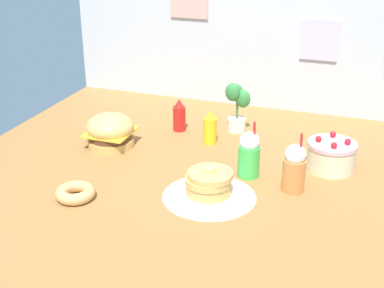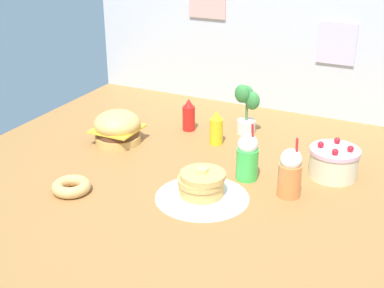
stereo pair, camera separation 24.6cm
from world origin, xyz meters
name	(u,v)px [view 1 (the left image)]	position (x,y,z in m)	size (l,w,h in m)	color
ground_plane	(189,182)	(0.00, 0.00, -0.01)	(2.24, 2.13, 0.02)	#9E6B38
back_wall	(250,39)	(0.00, 1.06, 0.41)	(2.24, 0.04, 0.81)	silver
doily_mat	(209,196)	(0.13, -0.12, 0.00)	(0.40, 0.40, 0.00)	white
burger	(110,131)	(-0.50, 0.22, 0.08)	(0.24, 0.24, 0.17)	#DBA859
pancake_stack	(209,186)	(0.13, -0.12, 0.05)	(0.31, 0.31, 0.13)	white
layer_cake	(331,156)	(0.58, 0.32, 0.07)	(0.22, 0.22, 0.16)	beige
ketchup_bottle	(179,116)	(-0.25, 0.53, 0.08)	(0.07, 0.07, 0.18)	red
mustard_bottle	(210,128)	(-0.04, 0.42, 0.08)	(0.07, 0.07, 0.18)	yellow
cream_soda_cup	(249,154)	(0.24, 0.13, 0.11)	(0.10, 0.10, 0.27)	green
orange_float_cup	(294,168)	(0.45, 0.06, 0.11)	(0.10, 0.10, 0.27)	orange
donut_pink_glaze	(75,193)	(-0.39, -0.32, 0.03)	(0.17, 0.17, 0.05)	tan
potted_plant	(237,105)	(0.05, 0.63, 0.15)	(0.13, 0.10, 0.27)	white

